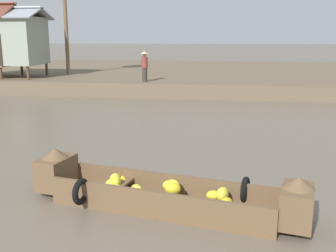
{
  "coord_description": "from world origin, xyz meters",
  "views": [
    {
      "loc": [
        1.93,
        -1.49,
        3.31
      ],
      "look_at": [
        0.6,
        8.3,
        1.06
      ],
      "focal_mm": 42.81,
      "sensor_mm": 36.0,
      "label": 1
    }
  ],
  "objects": [
    {
      "name": "stilt_house_mid_left",
      "position": [
        -10.99,
        21.66,
        3.04
      ],
      "size": [
        4.65,
        3.42,
        4.16
      ],
      "color": "#4C3826",
      "rests_on": "riverbank_strip"
    },
    {
      "name": "banana_boat",
      "position": [
        0.86,
        5.7,
        0.33
      ],
      "size": [
        5.51,
        2.06,
        0.97
      ],
      "color": "brown",
      "rests_on": "ground"
    },
    {
      "name": "riverbank_strip",
      "position": [
        0.0,
        29.27,
        0.4
      ],
      "size": [
        160.0,
        20.0,
        0.8
      ],
      "primitive_type": "cube",
      "color": "brown",
      "rests_on": "ground"
    },
    {
      "name": "vendor_person",
      "position": [
        -2.32,
        20.23,
        1.73
      ],
      "size": [
        0.44,
        0.44,
        1.66
      ],
      "color": "#332D28",
      "rests_on": "riverbank_strip"
    },
    {
      "name": "ground_plane",
      "position": [
        0.0,
        10.0,
        0.0
      ],
      "size": [
        300.0,
        300.0,
        0.0
      ],
      "primitive_type": "plane",
      "color": "#665B4C"
    }
  ]
}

